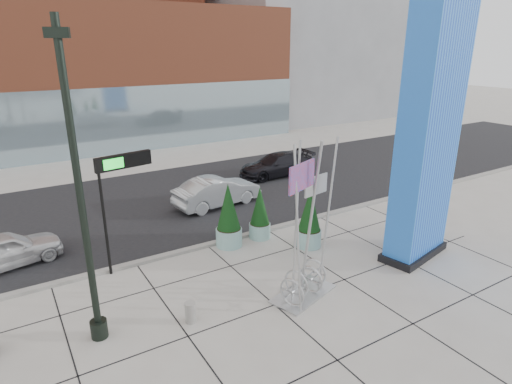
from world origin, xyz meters
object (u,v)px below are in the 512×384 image
lamp_post (84,224)px  concrete_bollard (190,312)px  overhead_street_sign (121,173)px  blue_pylon (429,134)px  car_silver_mid (217,192)px  car_white_west (5,250)px  public_art_sculpture (305,258)px

lamp_post → concrete_bollard: size_ratio=13.13×
lamp_post → overhead_street_sign: size_ratio=1.98×
concrete_bollard → lamp_post: bearing=164.1°
blue_pylon → car_silver_mid: bearing=103.1°
blue_pylon → lamp_post: size_ratio=1.17×
car_silver_mid → car_white_west: bearing=93.0°
blue_pylon → concrete_bollard: (-9.33, 0.58, -4.56)m
blue_pylon → overhead_street_sign: 11.08m
lamp_post → car_silver_mid: (7.66, 7.74, -2.77)m
public_art_sculpture → concrete_bollard: (-3.83, 0.60, -1.06)m
lamp_post → public_art_sculpture: (6.33, -1.31, -2.15)m
overhead_street_sign → car_white_west: size_ratio=1.11×
car_silver_mid → lamp_post: bearing=128.5°
blue_pylon → overhead_street_sign: bearing=142.6°
concrete_bollard → overhead_street_sign: overhead_street_sign is taller
overhead_street_sign → car_white_west: overhead_street_sign is taller
public_art_sculpture → overhead_street_sign: size_ratio=1.21×
lamp_post → car_white_west: lamp_post is taller
lamp_post → car_white_west: bearing=108.4°
public_art_sculpture → lamp_post: bearing=151.1°
lamp_post → public_art_sculpture: 6.82m
public_art_sculpture → overhead_street_sign: (-4.43, 4.80, 2.36)m
lamp_post → car_silver_mid: lamp_post is taller
car_silver_mid → concrete_bollard: bearing=141.8°
public_art_sculpture → blue_pylon: bearing=-17.0°
lamp_post → car_white_west: size_ratio=2.20×
blue_pylon → car_silver_mid: (-4.17, 9.03, -4.13)m
concrete_bollard → car_white_west: (-4.52, 6.78, 0.34)m
concrete_bollard → car_white_west: 8.16m
concrete_bollard → public_art_sculpture: bearing=-8.9°
overhead_street_sign → car_white_west: bearing=136.3°
public_art_sculpture → car_white_west: public_art_sculpture is taller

